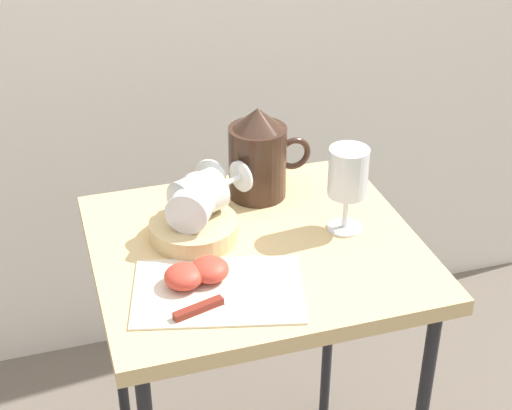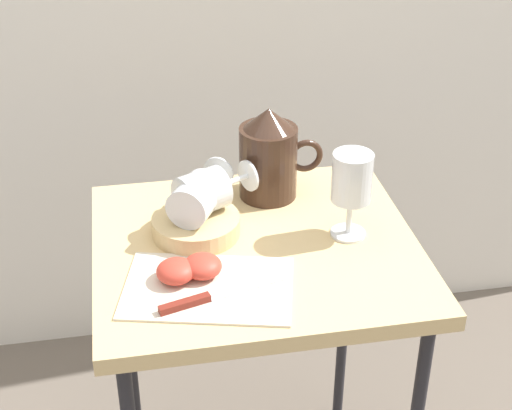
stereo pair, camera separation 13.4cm
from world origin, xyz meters
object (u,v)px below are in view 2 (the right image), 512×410
object	(u,v)px
basket_tray	(196,225)
apple_half_right	(202,266)
pitcher	(269,161)
wine_glass_tipped_far	(197,198)
apple_half_left	(176,271)
table	(256,275)
wine_glass_tipped_near	(204,192)
knife	(204,299)
wine_glass_upright	(352,183)

from	to	relation	value
basket_tray	apple_half_right	distance (m)	0.13
pitcher	wine_glass_tipped_far	size ratio (longest dim) A/B	1.10
wine_glass_tipped_far	basket_tray	bearing A→B (deg)	-137.67
wine_glass_tipped_far	apple_half_left	bearing A→B (deg)	-110.15
table	basket_tray	world-z (taller)	basket_tray
basket_tray	wine_glass_tipped_far	distance (m)	0.06
basket_tray	pitcher	bearing A→B (deg)	36.45
pitcher	wine_glass_tipped_near	size ratio (longest dim) A/B	1.13
pitcher	wine_glass_tipped_far	world-z (taller)	pitcher
pitcher	knife	bearing A→B (deg)	-117.58
basket_tray	apple_half_left	distance (m)	0.15
basket_tray	apple_half_left	xyz separation A→B (m)	(-0.05, -0.14, 0.00)
wine_glass_upright	wine_glass_tipped_far	distance (m)	0.27
pitcher	wine_glass_tipped_near	distance (m)	0.17
table	wine_glass_upright	xyz separation A→B (m)	(0.17, -0.00, 0.18)
wine_glass_tipped_near	apple_half_right	size ratio (longest dim) A/B	2.50
wine_glass_tipped_near	apple_half_left	bearing A→B (deg)	-112.92
wine_glass_tipped_far	knife	world-z (taller)	wine_glass_tipped_far
wine_glass_tipped_near	apple_half_left	xyz separation A→B (m)	(-0.07, -0.16, -0.05)
wine_glass_tipped_near	knife	distance (m)	0.24
basket_tray	table	bearing A→B (deg)	-27.26
table	apple_half_left	distance (m)	0.20
wine_glass_tipped_far	apple_half_left	world-z (taller)	wine_glass_tipped_far
basket_tray	wine_glass_tipped_near	size ratio (longest dim) A/B	0.98
table	apple_half_right	bearing A→B (deg)	-141.97
basket_tray	wine_glass_upright	distance (m)	0.29
wine_glass_upright	apple_half_right	world-z (taller)	wine_glass_upright
wine_glass_upright	apple_half_left	bearing A→B (deg)	-165.09
apple_half_right	wine_glass_upright	bearing A→B (deg)	16.01
table	knife	world-z (taller)	knife
wine_glass_tipped_far	apple_half_right	xyz separation A→B (m)	(-0.01, -0.14, -0.05)
knife	apple_half_right	bearing A→B (deg)	84.84
pitcher	wine_glass_upright	distance (m)	0.21
pitcher	wine_glass_tipped_far	xyz separation A→B (m)	(-0.15, -0.11, -0.00)
wine_glass_upright	apple_half_left	size ratio (longest dim) A/B	2.52
wine_glass_tipped_near	knife	bearing A→B (deg)	-97.52
table	apple_half_right	distance (m)	0.16
wine_glass_tipped_near	apple_half_left	size ratio (longest dim) A/B	2.50
table	pitcher	bearing A→B (deg)	71.63
wine_glass_upright	wine_glass_tipped_near	world-z (taller)	wine_glass_upright
pitcher	apple_half_left	bearing A→B (deg)	-128.78
knife	wine_glass_upright	bearing A→B (deg)	27.99
basket_tray	knife	distance (m)	0.20
wine_glass_upright	wine_glass_tipped_near	distance (m)	0.26
wine_glass_upright	wine_glass_tipped_far	bearing A→B (deg)	167.67
table	wine_glass_tipped_far	distance (m)	0.18
apple_half_right	knife	bearing A→B (deg)	-95.16
wine_glass_tipped_near	wine_glass_tipped_far	world-z (taller)	wine_glass_tipped_near
table	basket_tray	distance (m)	0.14
table	knife	size ratio (longest dim) A/B	3.36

